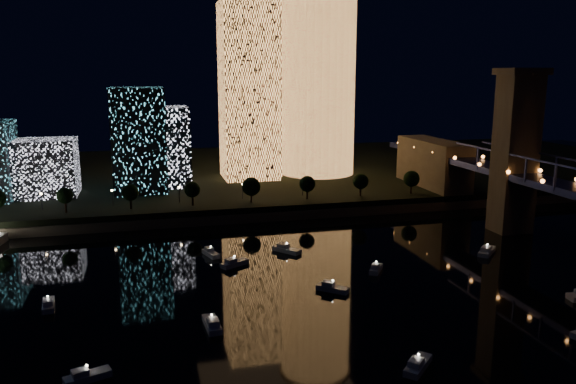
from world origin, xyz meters
name	(u,v)px	position (x,y,z in m)	size (l,w,h in m)	color
ground	(381,318)	(0.00, 0.00, 0.00)	(520.00, 520.00, 0.00)	black
far_bank	(244,173)	(0.00, 160.00, 2.50)	(420.00, 160.00, 5.00)	black
seawall	(284,214)	(0.00, 82.00, 1.50)	(420.00, 6.00, 3.00)	#6B5E4C
tower_cylindrical	(318,73)	(29.21, 138.57, 48.74)	(34.00, 34.00, 87.24)	#FFA451
tower_rectangular	(249,92)	(-1.67, 135.88, 41.18)	(22.74, 22.74, 72.37)	#FFA451
midrise_blocks	(101,150)	(-60.59, 120.93, 20.63)	(81.65, 33.42, 38.57)	white
motorboats	(341,295)	(-4.56, 11.25, 0.81)	(120.19, 84.40, 2.78)	silver
esplanade_trees	(197,189)	(-28.45, 88.00, 10.46)	(165.96, 6.46, 8.73)	black
street_lamps	(179,191)	(-34.00, 94.00, 9.02)	(132.70, 0.70, 5.65)	black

